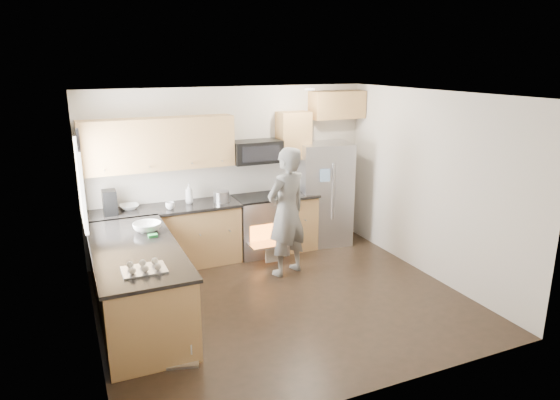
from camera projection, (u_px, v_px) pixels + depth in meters
name	position (u px, v px, depth m)	size (l,w,h in m)	color
ground	(283.00, 301.00, 6.40)	(4.50, 4.50, 0.00)	black
room_shell	(280.00, 173.00, 5.95)	(4.54, 4.04, 2.62)	beige
back_cabinet_run	(200.00, 200.00, 7.45)	(4.45, 0.64, 2.50)	#A87B43
peninsula	(138.00, 284.00, 5.82)	(0.96, 2.36, 1.03)	#A87B43
stove_range	(260.00, 212.00, 7.85)	(0.76, 0.97, 1.79)	#B7B7BC
refrigerator	(324.00, 194.00, 8.25)	(0.93, 0.78, 1.69)	#B7B7BC
person	(287.00, 212.00, 7.00)	(0.67, 0.44, 1.84)	slate
dish_rack	(175.00, 352.00, 5.13)	(0.58, 0.51, 0.31)	#B7B7BC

